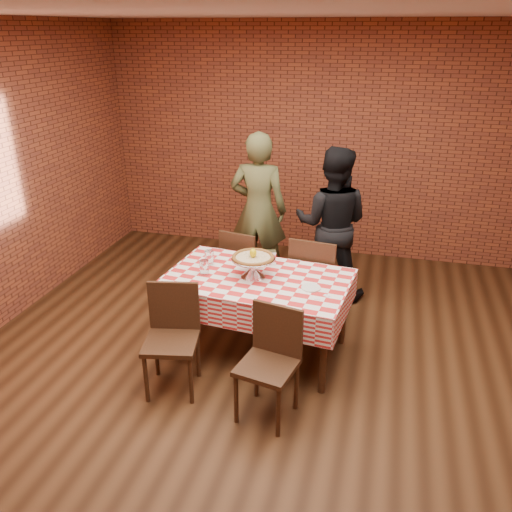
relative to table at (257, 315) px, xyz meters
name	(u,v)px	position (x,y,z in m)	size (l,w,h in m)	color
ground	(260,378)	(0.14, -0.43, -0.38)	(6.00, 6.00, 0.00)	black
back_wall	(319,143)	(0.14, 2.57, 1.08)	(5.50, 5.50, 0.00)	brown
table	(257,315)	(0.00, 0.00, 0.00)	(1.59, 0.96, 0.75)	#3D2213
tablecloth	(257,291)	(0.00, 0.00, 0.25)	(1.63, 0.99, 0.27)	red
pizza_stand	(253,267)	(-0.04, 0.01, 0.47)	(0.39, 0.39, 0.17)	silver
pizza	(253,258)	(-0.04, 0.01, 0.56)	(0.37, 0.37, 0.03)	#CEB98F
lemon	(253,253)	(-0.04, 0.01, 0.61)	(0.06, 0.06, 0.08)	#E0BF09
water_glass_left	(204,267)	(-0.48, -0.05, 0.45)	(0.08, 0.08, 0.13)	white
water_glass_right	(209,257)	(-0.51, 0.16, 0.45)	(0.08, 0.08, 0.13)	white
side_plate	(311,288)	(0.49, -0.09, 0.39)	(0.17, 0.17, 0.01)	white
sweetener_packet_a	(317,299)	(0.57, -0.27, 0.39)	(0.05, 0.04, 0.01)	white
sweetener_packet_b	(327,296)	(0.64, -0.20, 0.39)	(0.05, 0.04, 0.01)	white
condiment_caddy	(271,257)	(0.05, 0.31, 0.45)	(0.09, 0.07, 0.13)	silver
chair_near_left	(171,342)	(-0.53, -0.73, 0.08)	(0.42, 0.42, 0.90)	#3D2213
chair_near_right	(267,368)	(0.30, -0.86, 0.07)	(0.41, 0.41, 0.89)	#3D2213
chair_far_left	(245,267)	(-0.35, 0.85, 0.07)	(0.41, 0.41, 0.89)	#3D2213
chair_far_right	(316,278)	(0.43, 0.71, 0.10)	(0.46, 0.46, 0.94)	#3D2213
diner_olive	(258,210)	(-0.36, 1.42, 0.52)	(0.65, 0.43, 1.78)	brown
diner_black	(332,224)	(0.49, 1.31, 0.47)	(0.82, 0.64, 1.68)	black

